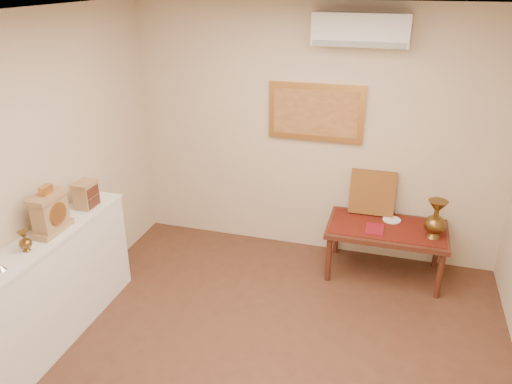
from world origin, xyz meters
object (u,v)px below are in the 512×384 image
at_px(mantel_clock, 50,213).
at_px(wooden_chest, 86,195).
at_px(low_table, 387,233).
at_px(brass_urn_tall, 436,215).
at_px(display_ledge, 46,293).

xyz_separation_m(mantel_clock, wooden_chest, (-0.00, 0.49, -0.05)).
bearing_deg(low_table, wooden_chest, -155.52).
distance_m(brass_urn_tall, wooden_chest, 3.29).
xyz_separation_m(brass_urn_tall, wooden_chest, (-3.08, -1.11, 0.31)).
relative_size(display_ledge, wooden_chest, 8.28).
height_order(display_ledge, wooden_chest, wooden_chest).
bearing_deg(display_ledge, brass_urn_tall, 29.81).
relative_size(mantel_clock, low_table, 0.34).
xyz_separation_m(brass_urn_tall, low_table, (-0.44, 0.10, -0.31)).
xyz_separation_m(mantel_clock, low_table, (2.64, 1.70, -0.67)).
bearing_deg(display_ledge, wooden_chest, 87.52).
xyz_separation_m(display_ledge, low_table, (2.67, 1.88, -0.01)).
height_order(mantel_clock, wooden_chest, mantel_clock).
bearing_deg(brass_urn_tall, mantel_clock, -152.57).
bearing_deg(display_ledge, mantel_clock, 80.55).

